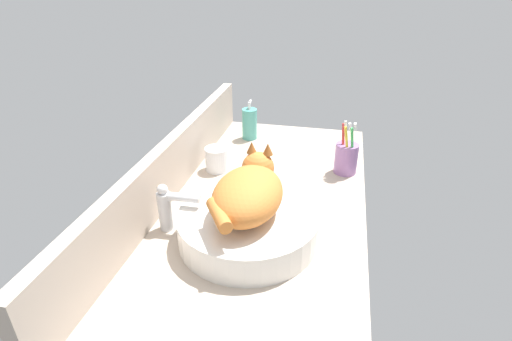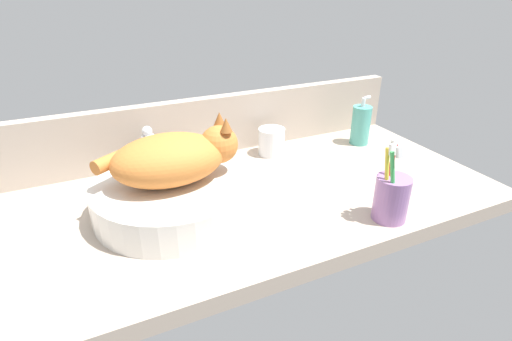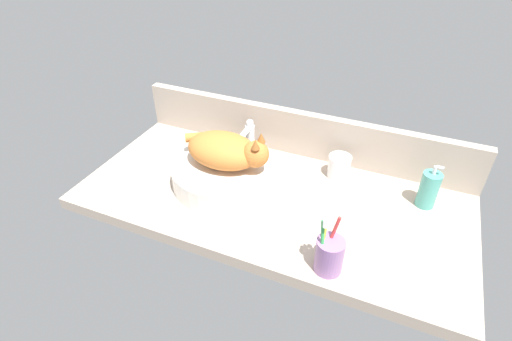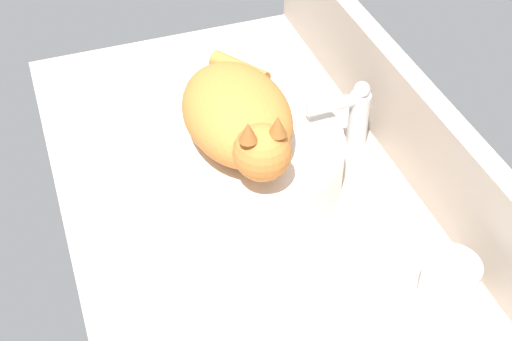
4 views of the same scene
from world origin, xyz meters
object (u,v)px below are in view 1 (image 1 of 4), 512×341
at_px(sink_basin, 248,226).
at_px(soap_dispenser, 250,124).
at_px(faucet, 168,206).
at_px(toothbrush_cup, 346,158).
at_px(cat, 249,191).
at_px(water_glass, 217,160).

xyz_separation_m(sink_basin, soap_dispenser, (0.65, 0.15, 0.02)).
height_order(sink_basin, soap_dispenser, soap_dispenser).
relative_size(faucet, toothbrush_cup, 0.73).
bearing_deg(toothbrush_cup, sink_basin, 151.28).
relative_size(cat, toothbrush_cup, 1.73).
bearing_deg(soap_dispenser, sink_basin, -167.12).
height_order(soap_dispenser, water_glass, soap_dispenser).
distance_m(sink_basin, water_glass, 0.41).
bearing_deg(sink_basin, soap_dispenser, 12.88).
distance_m(sink_basin, cat, 0.10).
height_order(sink_basin, cat, cat).
height_order(faucet, soap_dispenser, soap_dispenser).
bearing_deg(soap_dispenser, faucet, 174.43).
bearing_deg(faucet, water_glass, -2.94).
xyz_separation_m(sink_basin, water_glass, (0.36, 0.19, -0.00)).
relative_size(toothbrush_cup, water_glass, 2.29).
height_order(cat, toothbrush_cup, cat).
relative_size(faucet, water_glass, 1.67).
xyz_separation_m(faucet, water_glass, (0.36, -0.02, -0.04)).
distance_m(sink_basin, soap_dispenser, 0.67).
height_order(cat, faucet, cat).
bearing_deg(cat, water_glass, 29.58).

